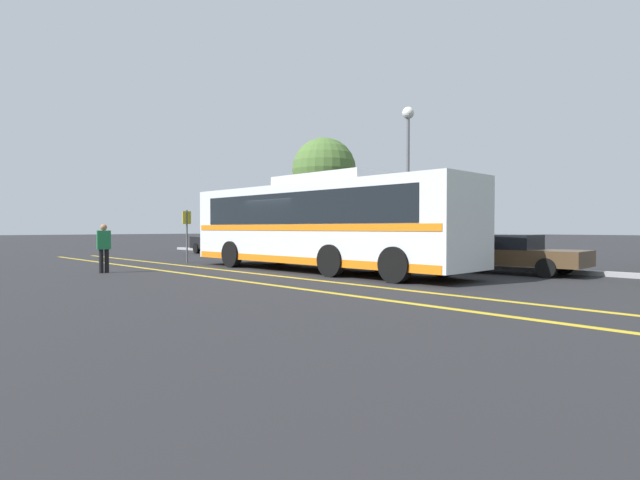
{
  "coord_description": "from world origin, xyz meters",
  "views": [
    {
      "loc": [
        13.83,
        -11.72,
        1.5
      ],
      "look_at": [
        1.3,
        0.27,
        1.09
      ],
      "focal_mm": 28.0,
      "sensor_mm": 36.0,
      "label": 1
    }
  ],
  "objects_px": {
    "parked_car_0": "(220,241)",
    "parked_car_3": "(508,253)",
    "parked_car_1": "(282,244)",
    "bus_stop_sign": "(187,229)",
    "tree_1": "(324,170)",
    "street_lamp": "(408,148)",
    "parked_car_2": "(376,248)",
    "transit_bus": "(320,222)",
    "pedestrian_0": "(104,245)"
  },
  "relations": [
    {
      "from": "parked_car_0",
      "to": "street_lamp",
      "type": "bearing_deg",
      "value": 105.79
    },
    {
      "from": "street_lamp",
      "to": "parked_car_0",
      "type": "bearing_deg",
      "value": -167.9
    },
    {
      "from": "street_lamp",
      "to": "parked_car_2",
      "type": "bearing_deg",
      "value": -83.72
    },
    {
      "from": "parked_car_0",
      "to": "parked_car_3",
      "type": "xyz_separation_m",
      "value": [
        17.32,
        0.15,
        -0.07
      ]
    },
    {
      "from": "parked_car_1",
      "to": "tree_1",
      "type": "height_order",
      "value": "tree_1"
    },
    {
      "from": "parked_car_1",
      "to": "street_lamp",
      "type": "xyz_separation_m",
      "value": [
        5.8,
        2.51,
        4.36
      ]
    },
    {
      "from": "parked_car_0",
      "to": "tree_1",
      "type": "bearing_deg",
      "value": 123.83
    },
    {
      "from": "parked_car_1",
      "to": "parked_car_2",
      "type": "height_order",
      "value": "parked_car_1"
    },
    {
      "from": "parked_car_1",
      "to": "bus_stop_sign",
      "type": "height_order",
      "value": "bus_stop_sign"
    },
    {
      "from": "tree_1",
      "to": "parked_car_1",
      "type": "bearing_deg",
      "value": -84.74
    },
    {
      "from": "parked_car_1",
      "to": "parked_car_3",
      "type": "height_order",
      "value": "parked_car_1"
    },
    {
      "from": "pedestrian_0",
      "to": "parked_car_1",
      "type": "bearing_deg",
      "value": -153.29
    },
    {
      "from": "transit_bus",
      "to": "parked_car_3",
      "type": "bearing_deg",
      "value": -51.5
    },
    {
      "from": "transit_bus",
      "to": "parked_car_1",
      "type": "bearing_deg",
      "value": 59.61
    },
    {
      "from": "parked_car_1",
      "to": "parked_car_3",
      "type": "relative_size",
      "value": 0.84
    },
    {
      "from": "parked_car_1",
      "to": "street_lamp",
      "type": "height_order",
      "value": "street_lamp"
    },
    {
      "from": "parked_car_2",
      "to": "street_lamp",
      "type": "bearing_deg",
      "value": 9.58
    },
    {
      "from": "bus_stop_sign",
      "to": "tree_1",
      "type": "xyz_separation_m",
      "value": [
        0.09,
        8.22,
        3.21
      ]
    },
    {
      "from": "parked_car_2",
      "to": "parked_car_3",
      "type": "height_order",
      "value": "parked_car_2"
    },
    {
      "from": "parked_car_3",
      "to": "tree_1",
      "type": "height_order",
      "value": "tree_1"
    },
    {
      "from": "transit_bus",
      "to": "street_lamp",
      "type": "height_order",
      "value": "street_lamp"
    },
    {
      "from": "tree_1",
      "to": "bus_stop_sign",
      "type": "bearing_deg",
      "value": -90.61
    },
    {
      "from": "street_lamp",
      "to": "tree_1",
      "type": "xyz_separation_m",
      "value": [
        -6.09,
        0.68,
        -0.42
      ]
    },
    {
      "from": "tree_1",
      "to": "parked_car_2",
      "type": "bearing_deg",
      "value": -26.86
    },
    {
      "from": "parked_car_0",
      "to": "street_lamp",
      "type": "distance_m",
      "value": 12.56
    },
    {
      "from": "parked_car_0",
      "to": "tree_1",
      "type": "distance_m",
      "value": 7.41
    },
    {
      "from": "parked_car_0",
      "to": "tree_1",
      "type": "xyz_separation_m",
      "value": [
        5.43,
        3.15,
        3.92
      ]
    },
    {
      "from": "parked_car_3",
      "to": "tree_1",
      "type": "bearing_deg",
      "value": -107.3
    },
    {
      "from": "tree_1",
      "to": "transit_bus",
      "type": "bearing_deg",
      "value": -44.95
    },
    {
      "from": "parked_car_2",
      "to": "street_lamp",
      "type": "height_order",
      "value": "street_lamp"
    },
    {
      "from": "transit_bus",
      "to": "bus_stop_sign",
      "type": "relative_size",
      "value": 5.19
    },
    {
      "from": "tree_1",
      "to": "parked_car_0",
      "type": "bearing_deg",
      "value": -149.86
    },
    {
      "from": "transit_bus",
      "to": "parked_car_0",
      "type": "xyz_separation_m",
      "value": [
        -12.44,
        3.84,
        -0.97
      ]
    },
    {
      "from": "parked_car_0",
      "to": "pedestrian_0",
      "type": "xyz_separation_m",
      "value": [
        7.95,
        -9.56,
        0.19
      ]
    },
    {
      "from": "transit_bus",
      "to": "tree_1",
      "type": "height_order",
      "value": "tree_1"
    },
    {
      "from": "parked_car_3",
      "to": "pedestrian_0",
      "type": "relative_size",
      "value": 2.98
    },
    {
      "from": "parked_car_0",
      "to": "transit_bus",
      "type": "bearing_deg",
      "value": 76.52
    },
    {
      "from": "parked_car_1",
      "to": "bus_stop_sign",
      "type": "bearing_deg",
      "value": -8.83
    },
    {
      "from": "parked_car_1",
      "to": "parked_car_3",
      "type": "xyz_separation_m",
      "value": [
        11.59,
        0.18,
        -0.06
      ]
    },
    {
      "from": "parked_car_3",
      "to": "parked_car_2",
      "type": "bearing_deg",
      "value": -90.81
    },
    {
      "from": "parked_car_2",
      "to": "bus_stop_sign",
      "type": "distance_m",
      "value": 8.2
    },
    {
      "from": "parked_car_2",
      "to": "tree_1",
      "type": "xyz_separation_m",
      "value": [
        -6.37,
        3.23,
        3.97
      ]
    },
    {
      "from": "parked_car_1",
      "to": "bus_stop_sign",
      "type": "relative_size",
      "value": 1.78
    },
    {
      "from": "parked_car_0",
      "to": "parked_car_3",
      "type": "height_order",
      "value": "parked_car_0"
    },
    {
      "from": "parked_car_2",
      "to": "tree_1",
      "type": "distance_m",
      "value": 8.17
    },
    {
      "from": "tree_1",
      "to": "street_lamp",
      "type": "bearing_deg",
      "value": -6.4
    },
    {
      "from": "parked_car_1",
      "to": "parked_car_2",
      "type": "xyz_separation_m",
      "value": [
        6.08,
        -0.04,
        -0.04
      ]
    },
    {
      "from": "transit_bus",
      "to": "pedestrian_0",
      "type": "bearing_deg",
      "value": 141.01
    },
    {
      "from": "parked_car_1",
      "to": "pedestrian_0",
      "type": "xyz_separation_m",
      "value": [
        2.22,
        -9.53,
        0.2
      ]
    },
    {
      "from": "transit_bus",
      "to": "tree_1",
      "type": "distance_m",
      "value": 10.34
    }
  ]
}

